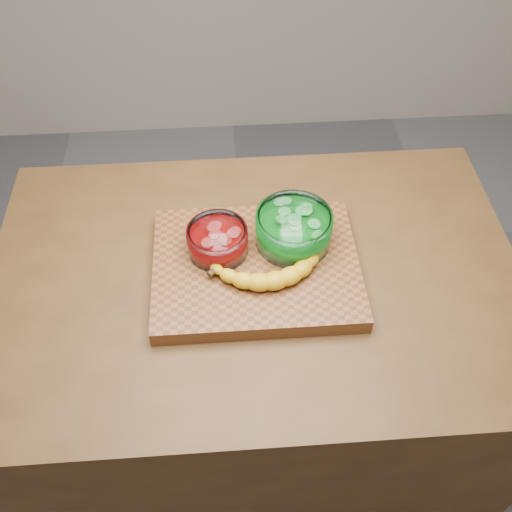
{
  "coord_description": "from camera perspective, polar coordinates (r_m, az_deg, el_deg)",
  "views": [
    {
      "loc": [
        -0.06,
        -0.79,
        1.9
      ],
      "look_at": [
        0.0,
        0.0,
        0.96
      ],
      "focal_mm": 40.0,
      "sensor_mm": 36.0,
      "label": 1
    }
  ],
  "objects": [
    {
      "name": "bowl_green",
      "position": [
        1.26,
        3.78,
        2.68
      ],
      "size": [
        0.17,
        0.17,
        0.08
      ],
      "color": "white",
      "rests_on": "cutting_board"
    },
    {
      "name": "counter",
      "position": [
        1.65,
        0.0,
        -11.54
      ],
      "size": [
        1.2,
        0.8,
        0.9
      ],
      "primitive_type": "cube",
      "color": "#4F3217",
      "rests_on": "ground"
    },
    {
      "name": "cutting_board",
      "position": [
        1.26,
        0.0,
        -1.18
      ],
      "size": [
        0.45,
        0.35,
        0.04
      ],
      "primitive_type": "cube",
      "color": "brown",
      "rests_on": "counter"
    },
    {
      "name": "banana",
      "position": [
        1.21,
        1.24,
        -1.05
      ],
      "size": [
        0.28,
        0.15,
        0.04
      ],
      "primitive_type": null,
      "color": "gold",
      "rests_on": "cutting_board"
    },
    {
      "name": "bowl_red",
      "position": [
        1.25,
        -3.86,
        1.57
      ],
      "size": [
        0.13,
        0.13,
        0.06
      ],
      "color": "white",
      "rests_on": "cutting_board"
    },
    {
      "name": "ground",
      "position": [
        2.06,
        0.0,
        -17.6
      ],
      "size": [
        3.5,
        3.5,
        0.0
      ],
      "primitive_type": "plane",
      "color": "slate",
      "rests_on": "ground"
    }
  ]
}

